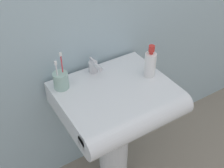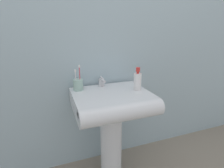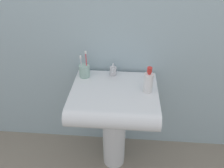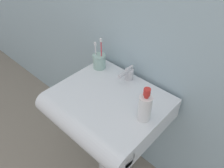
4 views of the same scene
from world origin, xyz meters
name	(u,v)px [view 3 (image 3 of 4)]	position (x,y,z in m)	size (l,w,h in m)	color
ground_plane	(114,160)	(0.00, 0.00, 0.00)	(6.00, 6.00, 0.00)	gray
wall_back	(118,14)	(0.00, 0.27, 1.20)	(5.00, 0.05, 2.40)	#9EB7C1
sink_pedestal	(114,134)	(0.00, 0.00, 0.33)	(0.18, 0.18, 0.65)	white
sink_basin	(114,100)	(0.00, -0.05, 0.71)	(0.59, 0.52, 0.13)	white
faucet	(113,71)	(-0.02, 0.17, 0.82)	(0.05, 0.12, 0.08)	silver
toothbrush_cup	(84,71)	(-0.23, 0.14, 0.82)	(0.08, 0.08, 0.20)	#99BFB2
soap_bottle	(148,82)	(0.22, -0.01, 0.85)	(0.06, 0.06, 0.18)	white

